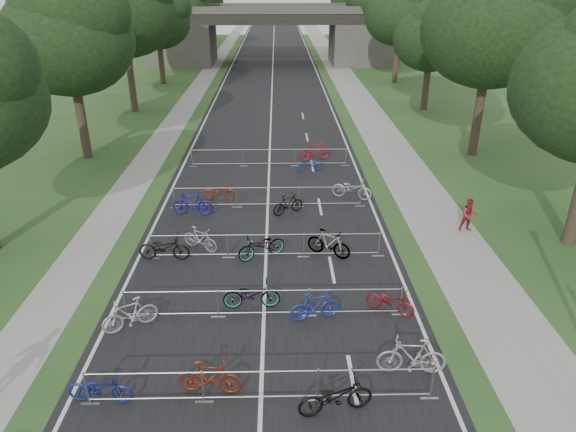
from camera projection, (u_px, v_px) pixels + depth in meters
The scene contains 38 objects.
road at pixel (272, 87), 52.58m from camera, with size 11.00×140.00×0.01m, color black.
sidewalk_right at pixel (350, 86), 52.73m from camera, with size 3.00×140.00×0.01m, color gray.
sidewalk_left at pixel (199, 87), 52.43m from camera, with size 2.00×140.00×0.01m, color gray.
lane_markings at pixel (272, 87), 52.58m from camera, with size 0.12×140.00×0.00m, color silver.
overpass_bridge at pixel (273, 35), 64.62m from camera, with size 31.00×8.00×7.05m.
tree_left_1 at pixel (68, 36), 29.29m from camera, with size 7.56×7.56×11.53m.
tree_right_1 at pixel (495, 24), 29.50m from camera, with size 8.18×8.18×12.47m.
tree_left_2 at pixel (123, 8), 39.79m from camera, with size 8.40×8.40×12.81m.
tree_right_2 at pixel (433, 36), 41.18m from camera, with size 6.16×6.16×9.39m.
tree_left_3 at pixel (158, 18), 51.33m from camera, with size 6.72×6.72×10.25m.
tree_right_3 at pixel (401, 13), 51.61m from camera, with size 7.17×7.17×10.93m.
tree_left_4 at pixel (178, 3), 61.82m from camera, with size 7.56×7.56×11.53m.
tree_right_5 at pixel (364, 9), 73.71m from camera, with size 6.16×6.16×9.39m.
tree_left_6 at pixel (204, 1), 83.86m from camera, with size 6.72×6.72×10.25m.
barrier_row_2 at pixel (260, 386), 13.67m from camera, with size 9.70×0.08×1.10m.
barrier_row_3 at pixel (264, 303), 17.10m from camera, with size 9.70×0.08×1.10m.
barrier_row_4 at pixel (266, 246), 20.72m from camera, with size 9.70×0.08×1.10m.
barrier_row_5 at pixel (268, 197), 25.24m from camera, with size 9.70×0.08×1.10m.
barrier_row_6 at pixel (269, 158), 30.66m from camera, with size 9.70×0.08×1.10m.
bike_8 at pixel (100, 388), 13.71m from camera, with size 0.62×1.78×0.93m, color navy.
bike_9 at pixel (210, 378), 13.98m from camera, with size 0.50×1.78×1.07m, color maroon.
bike_10 at pixel (335, 397), 13.35m from camera, with size 0.71×2.04×1.07m, color black.
bike_11 at pixel (412, 357), 14.64m from camera, with size 0.57×2.01×1.21m, color #9F9EA5.
bike_12 at pixel (130, 314), 16.54m from camera, with size 0.52×1.83×1.10m, color #A5A5AD.
bike_13 at pixel (251, 295), 17.61m from camera, with size 0.68×1.96×1.03m, color #9FA2A7.
bike_14 at pixel (315, 306), 17.00m from camera, with size 0.49×1.73×1.04m, color #1C309D.
bike_15 at pixel (390, 301), 17.38m from camera, with size 0.59×1.70×0.89m, color maroon.
bike_16 at pixel (164, 248), 20.58m from camera, with size 0.72×2.06×1.08m, color black.
bike_17 at pixel (200, 239), 21.31m from camera, with size 0.48×1.72×1.03m, color gray.
bike_18 at pixel (262, 246), 20.70m from camera, with size 0.71×2.05×1.08m, color #9FA2A7.
bike_19 at pixel (329, 244), 20.84m from camera, with size 0.54×1.90×1.14m, color #9FA2A7.
bike_20 at pixel (193, 204), 24.40m from camera, with size 0.56×1.99×1.20m, color navy.
bike_21 at pixel (219, 191), 26.17m from camera, with size 0.58×1.67×0.88m, color maroon.
bike_22 at pixel (288, 204), 24.56m from camera, with size 0.47×1.66×1.00m, color black.
bike_23 at pixel (352, 189), 26.24m from camera, with size 0.72×2.08×1.09m, color #98999F.
bike_26 at pixel (309, 164), 29.88m from camera, with size 0.58×1.67×0.88m, color navy.
bike_27 at pixel (315, 151), 31.61m from camera, with size 0.56×1.99×1.20m, color maroon.
pedestrian_b at pixel (469, 215), 22.82m from camera, with size 0.74×0.58×1.53m, color maroon.
Camera 1 is at (0.52, -3.22, 10.50)m, focal length 32.00 mm.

